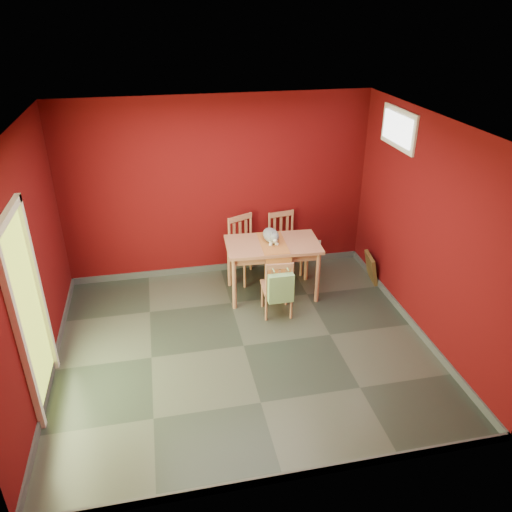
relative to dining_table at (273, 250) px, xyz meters
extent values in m
plane|color=#2D342D|center=(-0.63, -1.15, -0.71)|extent=(4.50, 4.50, 0.00)
plane|color=#4F080A|center=(-0.63, 0.85, 0.64)|extent=(4.50, 0.00, 4.50)
plane|color=#4F080A|center=(-0.63, -3.15, 0.64)|extent=(4.50, 0.00, 4.50)
plane|color=#4F080A|center=(-2.88, -1.15, 0.64)|extent=(0.00, 4.00, 4.00)
plane|color=#4F080A|center=(1.62, -1.15, 0.64)|extent=(0.00, 4.00, 4.00)
plane|color=white|center=(-0.63, -1.15, 1.99)|extent=(4.50, 4.50, 0.00)
cube|color=#3F4244|center=(-0.63, 0.84, -0.66)|extent=(4.50, 0.02, 0.10)
cube|color=#3F4244|center=(-0.63, -3.14, -0.66)|extent=(4.50, 0.02, 0.10)
cube|color=#3F4244|center=(-2.87, -1.15, -0.66)|extent=(0.03, 4.00, 0.10)
cube|color=#3F4244|center=(1.60, -1.15, -0.66)|extent=(0.03, 4.00, 0.10)
cube|color=#B7D838|center=(-2.87, -1.55, 0.32)|extent=(0.02, 0.85, 2.05)
cube|color=white|center=(-2.85, -2.01, 0.36)|extent=(0.06, 0.08, 2.13)
cube|color=white|center=(-2.85, -1.08, 0.36)|extent=(0.06, 0.08, 2.13)
cube|color=white|center=(-2.85, -1.55, 1.38)|extent=(0.06, 1.01, 0.08)
cube|color=white|center=(1.60, -0.15, 1.64)|extent=(0.03, 0.90, 0.50)
cube|color=white|center=(1.58, -0.15, 1.64)|extent=(0.02, 0.76, 0.36)
cube|color=silver|center=(0.97, 0.84, -0.41)|extent=(0.08, 0.02, 0.12)
cube|color=#AB6C4F|center=(0.00, 0.00, 0.08)|extent=(1.33, 0.82, 0.04)
cube|color=#AB6C4F|center=(0.00, 0.00, 0.00)|extent=(1.20, 0.69, 0.11)
cylinder|color=#AB6C4F|center=(-0.60, -0.28, -0.33)|extent=(0.06, 0.06, 0.77)
cylinder|color=#AB6C4F|center=(-0.57, 0.34, -0.33)|extent=(0.06, 0.06, 0.77)
cylinder|color=#AB6C4F|center=(0.57, -0.34, -0.33)|extent=(0.06, 0.06, 0.77)
cylinder|color=#AB6C4F|center=(0.60, 0.28, -0.33)|extent=(0.06, 0.06, 0.77)
cube|color=#B1622D|center=(0.00, 0.00, 0.11)|extent=(0.39, 0.74, 0.01)
cube|color=#B1622D|center=(0.00, -0.37, -0.08)|extent=(0.35, 0.03, 0.36)
cube|color=#AB6C4F|center=(-0.26, 0.50, -0.24)|extent=(0.60, 0.60, 0.04)
cylinder|color=#AB6C4F|center=(-0.36, 0.24, -0.49)|extent=(0.04, 0.04, 0.44)
cylinder|color=#AB6C4F|center=(-0.52, 0.60, -0.49)|extent=(0.04, 0.04, 0.44)
cylinder|color=#AB6C4F|center=(0.00, 0.40, -0.49)|extent=(0.04, 0.04, 0.44)
cylinder|color=#AB6C4F|center=(-0.16, 0.76, -0.49)|extent=(0.04, 0.04, 0.44)
cylinder|color=#AB6C4F|center=(-0.52, 0.60, 0.02)|extent=(0.04, 0.04, 0.49)
cylinder|color=#AB6C4F|center=(-0.16, 0.76, 0.02)|extent=(0.04, 0.04, 0.49)
cube|color=#AB6C4F|center=(-0.34, 0.68, 0.23)|extent=(0.39, 0.21, 0.08)
cube|color=#AB6C4F|center=(-0.44, 0.63, -0.02)|extent=(0.04, 0.04, 0.38)
cube|color=#AB6C4F|center=(-0.34, 0.68, -0.02)|extent=(0.04, 0.04, 0.38)
cube|color=#AB6C4F|center=(-0.24, 0.72, -0.02)|extent=(0.04, 0.04, 0.38)
cube|color=#AB6C4F|center=(0.34, 0.57, -0.25)|extent=(0.50, 0.50, 0.04)
cylinder|color=#AB6C4F|center=(0.18, 0.35, -0.49)|extent=(0.04, 0.04, 0.43)
cylinder|color=#AB6C4F|center=(0.12, 0.73, -0.49)|extent=(0.04, 0.04, 0.43)
cylinder|color=#AB6C4F|center=(0.56, 0.41, -0.49)|extent=(0.04, 0.04, 0.43)
cylinder|color=#AB6C4F|center=(0.50, 0.79, -0.49)|extent=(0.04, 0.04, 0.43)
cylinder|color=#AB6C4F|center=(0.12, 0.73, 0.01)|extent=(0.04, 0.04, 0.48)
cylinder|color=#AB6C4F|center=(0.50, 0.79, 0.01)|extent=(0.04, 0.04, 0.48)
cube|color=#AB6C4F|center=(0.31, 0.76, 0.20)|extent=(0.40, 0.10, 0.07)
cube|color=#AB6C4F|center=(0.21, 0.74, -0.04)|extent=(0.04, 0.03, 0.37)
cube|color=#AB6C4F|center=(0.31, 0.76, -0.04)|extent=(0.04, 0.03, 0.37)
cube|color=#AB6C4F|center=(0.42, 0.77, -0.04)|extent=(0.04, 0.03, 0.37)
cube|color=#AB6C4F|center=(-0.06, -0.50, -0.30)|extent=(0.42, 0.42, 0.04)
cylinder|color=#AB6C4F|center=(0.12, -0.35, -0.52)|extent=(0.03, 0.03, 0.38)
cylinder|color=#AB6C4F|center=(0.10, -0.68, -0.52)|extent=(0.03, 0.03, 0.38)
cylinder|color=#AB6C4F|center=(-0.22, -0.32, -0.52)|extent=(0.03, 0.03, 0.38)
cylinder|color=#AB6C4F|center=(-0.24, -0.66, -0.52)|extent=(0.03, 0.03, 0.38)
cylinder|color=#AB6C4F|center=(0.10, -0.68, -0.07)|extent=(0.03, 0.03, 0.42)
cylinder|color=#AB6C4F|center=(-0.24, -0.66, -0.07)|extent=(0.03, 0.03, 0.42)
cube|color=#AB6C4F|center=(-0.07, -0.67, 0.10)|extent=(0.36, 0.06, 0.07)
cube|color=#AB6C4F|center=(0.02, -0.68, -0.11)|extent=(0.03, 0.02, 0.33)
cube|color=#AB6C4F|center=(-0.07, -0.67, -0.11)|extent=(0.03, 0.02, 0.33)
cube|color=#AB6C4F|center=(-0.16, -0.67, -0.11)|extent=(0.03, 0.02, 0.33)
cube|color=#78A368|center=(-0.07, -0.75, -0.18)|extent=(0.33, 0.10, 0.39)
cylinder|color=#78A368|center=(-0.16, -0.69, 0.08)|extent=(0.02, 0.16, 0.02)
cylinder|color=#78A368|center=(0.02, -0.69, 0.08)|extent=(0.02, 0.16, 0.02)
cube|color=brown|center=(1.56, 0.07, -0.50)|extent=(0.19, 0.43, 0.42)
cube|color=black|center=(1.55, 0.07, -0.50)|extent=(0.13, 0.30, 0.29)
camera|label=1|loc=(-1.50, -6.05, 3.12)|focal=35.00mm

